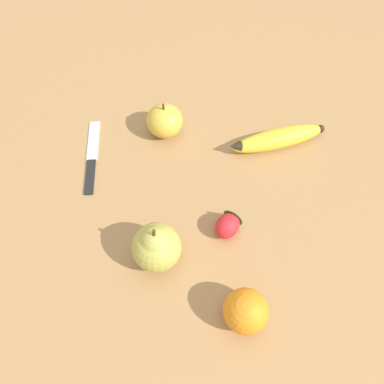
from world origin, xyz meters
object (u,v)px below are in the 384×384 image
orange (246,311)px  strawberry (228,224)px  banana (277,139)px  pear (156,246)px  apple (165,121)px  paring_knife (92,158)px

orange → strawberry: bearing=-51.7°
banana → pear: pear is taller
apple → pear: bearing=121.8°
strawberry → banana: bearing=5.0°
orange → pear: (0.17, -0.01, 0.01)m
banana → pear: bearing=31.0°
banana → apple: size_ratio=2.16×
strawberry → apple: size_ratio=0.70×
banana → strawberry: bearing=44.8°
strawberry → paring_knife: size_ratio=0.35×
pear → apple: bearing=-58.2°
apple → paring_knife: (0.08, 0.14, -0.03)m
apple → paring_knife: size_ratio=0.50×
banana → paring_knife: size_ratio=1.08×
pear → apple: pear is taller
strawberry → apple: 0.26m
orange → paring_knife: (0.40, -0.11, -0.03)m
apple → paring_knife: apple is taller
banana → apple: 0.23m
apple → orange: bearing=141.7°
apple → strawberry: bearing=149.7°
banana → orange: size_ratio=2.50×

